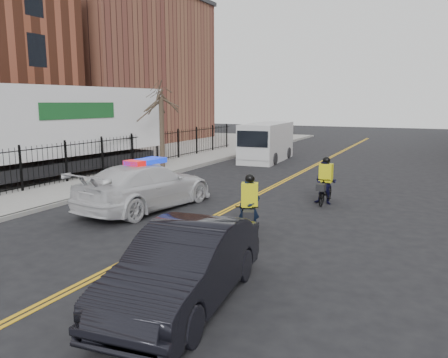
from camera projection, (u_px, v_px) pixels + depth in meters
ground at (188, 230)px, 13.31m from camera, size 120.00×120.00×0.00m
center_line_left at (273, 185)px, 20.43m from camera, size 0.10×60.00×0.01m
center_line_right at (277, 186)px, 20.36m from camera, size 0.10×60.00×0.01m
sidewalk at (144, 173)px, 23.61m from camera, size 3.00×60.00×0.15m
curb at (167, 175)px, 22.97m from camera, size 0.20×60.00×0.15m
iron_fence at (121, 154)px, 24.10m from camera, size 0.12×28.00×2.00m
lot_pad at (10, 162)px, 28.15m from camera, size 18.00×60.00×0.02m
warehouse_far at (110, 70)px, 43.25m from camera, size 14.00×18.00×14.00m
street_tree at (161, 108)px, 24.82m from camera, size 3.20×3.20×4.80m
police_cruiser at (146, 186)px, 15.89m from camera, size 3.07×6.00×1.82m
dark_sedan at (185, 265)px, 8.34m from camera, size 2.16×4.88×1.56m
cargo_van at (266, 143)px, 28.80m from camera, size 2.57×6.04×2.48m
semi_trailer at (40, 127)px, 21.50m from camera, size 4.48×15.11×4.64m
cyclist_near at (249, 214)px, 12.74m from camera, size 1.24×1.97×1.82m
cyclist_far at (325, 185)px, 16.62m from camera, size 0.83×1.82×1.83m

